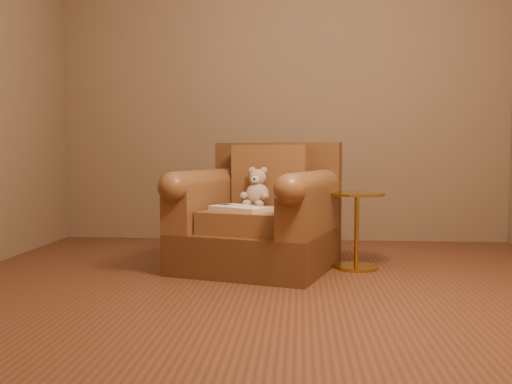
{
  "coord_description": "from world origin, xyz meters",
  "views": [
    {
      "loc": [
        0.18,
        -3.14,
        0.79
      ],
      "look_at": [
        -0.12,
        0.64,
        0.53
      ],
      "focal_mm": 40.0,
      "sensor_mm": 36.0,
      "label": 1
    }
  ],
  "objects": [
    {
      "name": "side_table",
      "position": [
        0.56,
        0.74,
        0.28
      ],
      "size": [
        0.37,
        0.37,
        0.52
      ],
      "color": "gold",
      "rests_on": "floor"
    },
    {
      "name": "guidebook",
      "position": [
        -0.21,
        0.54,
        0.43
      ],
      "size": [
        0.44,
        0.41,
        0.03
      ],
      "rotation": [
        0.0,
        0.0,
        -0.62
      ],
      "color": "beige",
      "rests_on": "armchair"
    },
    {
      "name": "teddy_bear",
      "position": [
        -0.13,
        0.81,
        0.52
      ],
      "size": [
        0.2,
        0.24,
        0.29
      ],
      "rotation": [
        0.0,
        0.0,
        -0.23
      ],
      "color": "tan",
      "rests_on": "armchair"
    },
    {
      "name": "armchair",
      "position": [
        -0.11,
        0.73,
        0.33
      ],
      "size": [
        1.18,
        1.15,
        0.86
      ],
      "rotation": [
        0.0,
        0.0,
        -0.3
      ],
      "color": "#55361C",
      "rests_on": "floor"
    },
    {
      "name": "floor",
      "position": [
        0.0,
        0.0,
        0.0
      ],
      "size": [
        4.0,
        4.0,
        0.0
      ],
      "primitive_type": "plane",
      "color": "brown",
      "rests_on": "ground"
    }
  ]
}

